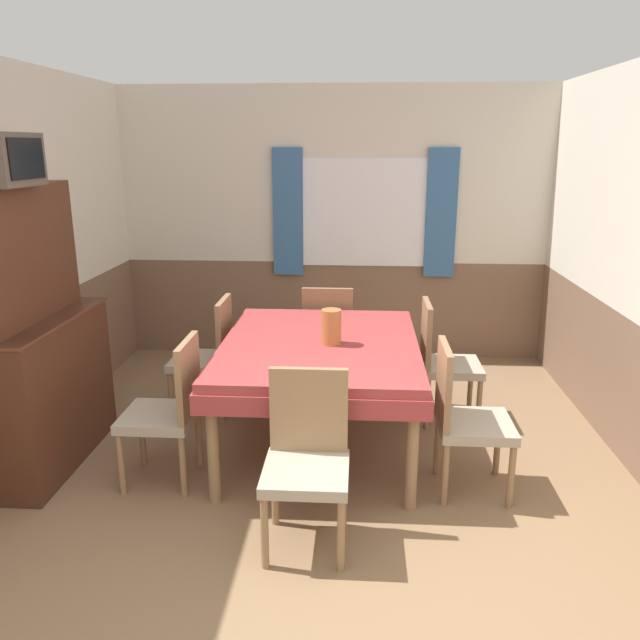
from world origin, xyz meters
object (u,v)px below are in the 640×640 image
object	(u,v)px
dining_table	(320,356)
chair_head_window	(328,334)
chair_left_far	(209,353)
chair_head_near	(307,455)
chair_right_near	(464,415)
chair_left_near	(170,407)
vase	(331,327)
chair_right_far	(442,358)
tv	(3,160)
sideboard	(37,352)

from	to	relation	value
dining_table	chair_head_window	size ratio (longest dim) A/B	1.83
chair_left_far	chair_head_near	bearing A→B (deg)	-150.60
chair_right_near	chair_left_far	size ratio (longest dim) A/B	1.00
chair_head_near	chair_head_window	xyz separation A→B (m)	(0.00, 2.15, 0.00)
chair_left_near	chair_left_far	bearing A→B (deg)	0.00
chair_head_near	vase	size ratio (longest dim) A/B	3.95
chair_right_far	vase	size ratio (longest dim) A/B	3.95
chair_left_far	tv	xyz separation A→B (m)	(-0.87, -1.01, 1.48)
chair_head_window	chair_right_far	bearing A→B (deg)	-31.95
tv	chair_right_near	bearing A→B (deg)	-0.44
chair_left_far	sideboard	bearing A→B (deg)	132.54
chair_head_window	chair_right_near	bearing A→B (deg)	-60.60
dining_table	chair_right_near	bearing A→B (deg)	-29.92
chair_left_near	vase	distance (m)	1.15
chair_head_near	sideboard	world-z (taller)	sideboard
dining_table	chair_right_near	world-z (taller)	chair_right_near
chair_right_near	sideboard	xyz separation A→B (m)	(-2.71, 0.19, 0.27)
chair_head_window	vase	bearing A→B (deg)	-86.04
dining_table	chair_head_window	bearing A→B (deg)	90.00
dining_table	chair_left_near	xyz separation A→B (m)	(-0.90, -0.52, -0.18)
chair_head_near	chair_left_far	distance (m)	1.83
chair_right_near	tv	bearing A→B (deg)	-90.44
chair_right_far	chair_left_far	xyz separation A→B (m)	(-1.80, 0.00, 0.00)
chair_head_near	dining_table	bearing A→B (deg)	-90.00
chair_right_far	chair_right_near	bearing A→B (deg)	0.00
vase	chair_head_window	bearing A→B (deg)	93.96
chair_right_near	chair_head_window	distance (m)	1.83
tv	vase	xyz separation A→B (m)	(1.84, 0.45, -1.08)
chair_right_far	tv	bearing A→B (deg)	-69.18
chair_right_near	tv	distance (m)	3.05
dining_table	vase	world-z (taller)	vase
chair_head_near	sideboard	bearing A→B (deg)	-22.62
chair_left_near	tv	distance (m)	1.72
chair_head_near	chair_left_far	size ratio (longest dim) A/B	1.00
dining_table	chair_left_far	size ratio (longest dim) A/B	1.83
chair_head_near	chair_left_near	size ratio (longest dim) A/B	1.00
chair_left_near	vase	xyz separation A→B (m)	(0.98, 0.47, 0.40)
chair_right_near	sideboard	world-z (taller)	sideboard
chair_left_near	tv	world-z (taller)	tv
chair_left_far	sideboard	xyz separation A→B (m)	(-0.91, -0.84, 0.27)
sideboard	chair_head_near	bearing A→B (deg)	-22.62
chair_left_far	chair_head_window	size ratio (longest dim) A/B	1.00
chair_right_near	chair_left_near	bearing A→B (deg)	-90.00
chair_head_near	vase	bearing A→B (deg)	-94.32
vase	chair_right_far	bearing A→B (deg)	34.53
chair_head_window	dining_table	bearing A→B (deg)	-90.00
chair_right_near	tv	world-z (taller)	tv
tv	vase	world-z (taller)	tv
chair_head_near	vase	world-z (taller)	vase
chair_right_near	chair_head_window	size ratio (longest dim) A/B	1.00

